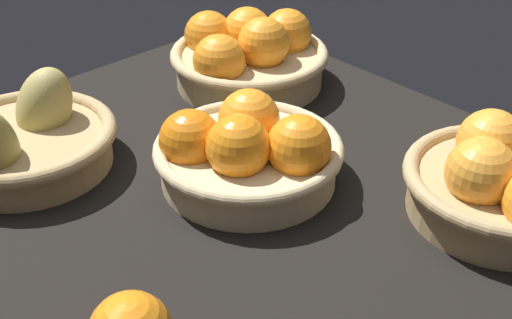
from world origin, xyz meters
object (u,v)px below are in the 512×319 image
object	(u,v)px
basket_center	(247,151)
basket_far_left	(248,55)
basket_far_right	(506,182)
basket_near_left_pears	(25,140)

from	to	relation	value
basket_center	basket_far_left	bearing A→B (deg)	137.06
basket_center	basket_far_right	size ratio (longest dim) A/B	1.03
basket_center	basket_far_right	world-z (taller)	basket_far_right
basket_center	basket_near_left_pears	size ratio (longest dim) A/B	1.02
basket_far_right	basket_near_left_pears	distance (cm)	58.18
basket_far_right	basket_near_left_pears	xyz separation A→B (cm)	(-46.79, -34.57, -0.81)
basket_center	basket_far_right	bearing A→B (deg)	33.19
basket_center	basket_far_left	size ratio (longest dim) A/B	0.96
basket_far_right	basket_near_left_pears	size ratio (longest dim) A/B	0.99
basket_near_left_pears	basket_center	bearing A→B (deg)	39.96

